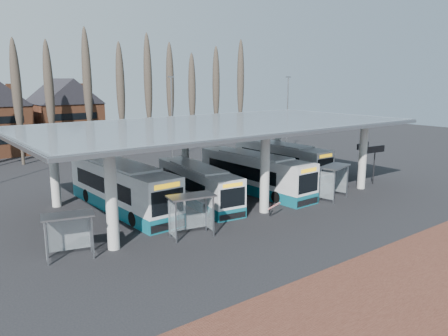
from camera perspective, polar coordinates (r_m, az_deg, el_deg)
ground at (r=31.56m, az=8.33°, el=-6.78°), size 140.00×140.00×0.00m
station_canopy at (r=36.24m, az=-0.48°, el=4.94°), size 32.00×16.00×6.34m
poplar_row at (r=58.00m, az=-15.69°, el=10.07°), size 45.10×1.10×14.50m
lamp_post_b at (r=54.53m, az=-6.82°, el=6.72°), size 0.80×0.16×10.17m
lamp_post_c at (r=58.44m, az=8.27°, el=7.01°), size 0.80×0.16×10.17m
bus_0 at (r=34.35m, az=-13.24°, el=-2.48°), size 3.28×13.18×3.63m
bus_1 at (r=35.46m, az=-3.49°, el=-2.22°), size 3.66×11.11×3.03m
bus_2 at (r=38.89m, az=3.96°, el=-0.72°), size 3.00×12.34×3.41m
bus_3 at (r=46.01m, az=7.33°, el=1.08°), size 2.58×11.92×3.31m
shelter_0 at (r=25.89m, az=-19.67°, el=-7.14°), size 3.02×2.02×2.57m
shelter_1 at (r=27.71m, az=-4.41°, el=-4.99°), size 3.17×1.99×2.74m
shelter_2 at (r=37.30m, az=14.02°, el=-0.84°), size 3.36×2.26×2.85m
info_sign_0 at (r=43.58m, az=19.11°, el=1.95°), size 2.46×0.40×3.66m
info_sign_1 at (r=46.19m, az=17.66°, el=2.46°), size 2.38×0.54×3.56m
barrier at (r=31.98m, az=6.44°, el=-5.05°), size 1.87×0.87×0.98m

